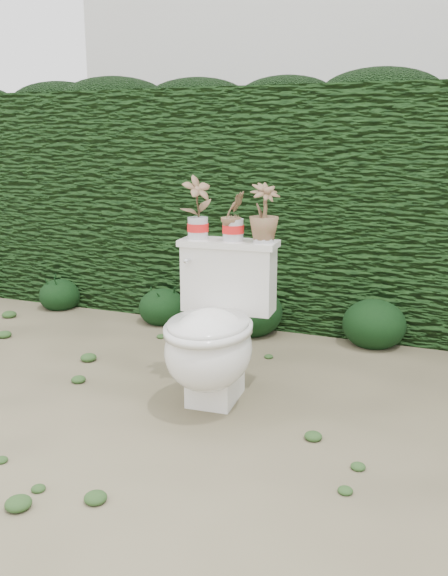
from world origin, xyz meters
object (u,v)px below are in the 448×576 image
at_px(potted_plant_center, 233,217).
at_px(potted_plant_right, 264,214).
at_px(toilet, 214,333).
at_px(potted_plant_left, 198,209).

relative_size(potted_plant_center, potted_plant_right, 0.85).
bearing_deg(toilet, potted_plant_center, 84.45).
distance_m(toilet, potted_plant_center, 0.59).
bearing_deg(potted_plant_left, potted_plant_center, -50.06).
xyz_separation_m(potted_plant_center, potted_plant_right, (0.16, 0.01, 0.02)).
height_order(toilet, potted_plant_left, potted_plant_left).
bearing_deg(potted_plant_right, toilet, -170.96).
relative_size(toilet, potted_plant_center, 3.33).
bearing_deg(potted_plant_center, potted_plant_right, -49.71).
xyz_separation_m(potted_plant_left, potted_plant_right, (0.35, 0.02, -0.02)).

